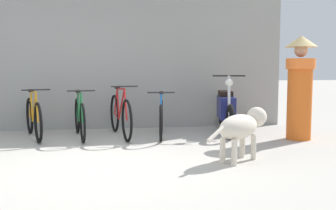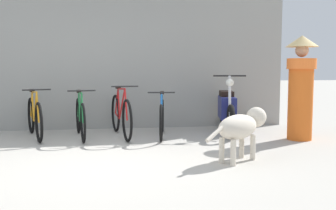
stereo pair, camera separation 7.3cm
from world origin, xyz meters
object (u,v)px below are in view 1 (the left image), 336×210
(stray_dog, at_px, (243,126))
(person_in_robes, at_px, (300,84))
(bicycle_2, at_px, (120,115))
(bicycle_0, at_px, (34,118))
(bicycle_3, at_px, (161,118))
(bicycle_1, at_px, (80,118))
(motorcycle, at_px, (226,110))

(stray_dog, relative_size, person_in_robes, 0.61)
(bicycle_2, bearing_deg, person_in_robes, 66.64)
(bicycle_0, relative_size, bicycle_3, 0.99)
(bicycle_3, bearing_deg, stray_dog, 31.49)
(bicycle_1, bearing_deg, motorcycle, 83.26)
(bicycle_0, bearing_deg, bicycle_3, 67.00)
(bicycle_0, xyz_separation_m, person_in_robes, (4.54, -0.82, 0.60))
(bicycle_3, bearing_deg, motorcycle, 107.86)
(bicycle_3, height_order, person_in_robes, person_in_robes)
(bicycle_1, xyz_separation_m, person_in_robes, (3.74, -0.72, 0.60))
(bicycle_3, relative_size, motorcycle, 0.88)
(bicycle_0, distance_m, bicycle_1, 0.80)
(bicycle_1, height_order, stray_dog, bicycle_1)
(bicycle_2, distance_m, bicycle_3, 0.74)
(bicycle_3, distance_m, stray_dog, 2.11)
(bicycle_0, distance_m, bicycle_2, 1.51)
(bicycle_2, relative_size, motorcycle, 0.95)
(motorcycle, height_order, stray_dog, motorcycle)
(bicycle_2, bearing_deg, stray_dog, 27.26)
(bicycle_3, bearing_deg, bicycle_0, -86.63)
(bicycle_1, xyz_separation_m, bicycle_3, (1.43, -0.10, -0.02))
(bicycle_1, relative_size, motorcycle, 0.88)
(motorcycle, relative_size, stray_dog, 1.73)
(bicycle_0, bearing_deg, motorcycle, 72.27)
(motorcycle, distance_m, stray_dog, 2.20)
(bicycle_0, height_order, stray_dog, bicycle_0)
(motorcycle, bearing_deg, stray_dog, -1.02)
(stray_dog, bearing_deg, bicycle_3, 75.32)
(bicycle_3, bearing_deg, bicycle_2, -91.71)
(bicycle_3, height_order, stray_dog, bicycle_3)
(motorcycle, distance_m, person_in_robes, 1.43)
(bicycle_1, relative_size, stray_dog, 1.52)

